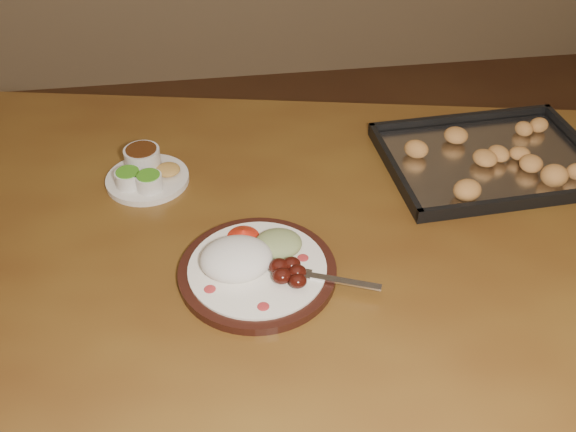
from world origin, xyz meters
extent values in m
cube|color=brown|center=(0.23, -0.04, 0.73)|extent=(1.65, 1.19, 0.04)
cylinder|color=#532A19|center=(-0.36, 0.47, 0.35)|extent=(0.07, 0.07, 0.71)
cylinder|color=black|center=(0.14, -0.13, 0.76)|extent=(0.25, 0.25, 0.01)
cylinder|color=white|center=(0.14, -0.13, 0.77)|extent=(0.22, 0.22, 0.01)
ellipsoid|color=#AF2A2C|center=(0.07, -0.17, 0.77)|extent=(0.02, 0.02, 0.00)
ellipsoid|color=#AF2A2C|center=(0.14, -0.21, 0.77)|extent=(0.02, 0.02, 0.00)
ellipsoid|color=#AF2A2C|center=(0.22, -0.12, 0.77)|extent=(0.02, 0.02, 0.00)
ellipsoid|color=#AF2A2C|center=(0.08, -0.08, 0.77)|extent=(0.02, 0.02, 0.00)
ellipsoid|color=white|center=(0.11, -0.12, 0.78)|extent=(0.14, 0.13, 0.05)
ellipsoid|color=#4A110A|center=(0.18, -0.17, 0.78)|extent=(0.03, 0.03, 0.02)
ellipsoid|color=#4A110A|center=(0.20, -0.16, 0.78)|extent=(0.03, 0.03, 0.02)
ellipsoid|color=#4A110A|center=(0.19, -0.14, 0.78)|extent=(0.03, 0.03, 0.02)
ellipsoid|color=#4A110A|center=(0.20, -0.18, 0.78)|extent=(0.03, 0.03, 0.02)
ellipsoid|color=#4A110A|center=(0.18, -0.15, 0.78)|extent=(0.03, 0.03, 0.02)
ellipsoid|color=tan|center=(0.18, -0.09, 0.78)|extent=(0.10, 0.09, 0.03)
cone|color=red|center=(0.13, -0.06, 0.78)|extent=(0.06, 0.06, 0.02)
cube|color=silver|center=(0.27, -0.18, 0.77)|extent=(0.11, 0.06, 0.00)
cube|color=silver|center=(0.21, -0.16, 0.77)|extent=(0.04, 0.03, 0.00)
cylinder|color=silver|center=(0.19, -0.16, 0.77)|extent=(0.03, 0.01, 0.00)
cylinder|color=silver|center=(0.19, -0.15, 0.77)|extent=(0.03, 0.01, 0.00)
cylinder|color=silver|center=(0.19, -0.15, 0.77)|extent=(0.03, 0.01, 0.00)
cylinder|color=silver|center=(0.19, -0.14, 0.77)|extent=(0.03, 0.01, 0.00)
cylinder|color=silver|center=(-0.03, 0.14, 0.76)|extent=(0.15, 0.15, 0.01)
cylinder|color=silver|center=(-0.06, 0.12, 0.78)|extent=(0.05, 0.05, 0.03)
cylinder|color=#42941D|center=(-0.06, 0.12, 0.79)|extent=(0.04, 0.04, 0.00)
cylinder|color=silver|center=(-0.03, 0.11, 0.78)|extent=(0.05, 0.05, 0.03)
cylinder|color=#42941D|center=(-0.03, 0.11, 0.79)|extent=(0.04, 0.04, 0.00)
cylinder|color=silver|center=(-0.04, 0.18, 0.78)|extent=(0.07, 0.07, 0.04)
cylinder|color=#3E1E0B|center=(-0.04, 0.18, 0.80)|extent=(0.06, 0.06, 0.00)
ellipsoid|color=gold|center=(0.01, 0.15, 0.77)|extent=(0.05, 0.05, 0.02)
cube|color=black|center=(0.62, 0.11, 0.75)|extent=(0.41, 0.31, 0.01)
cube|color=black|center=(0.61, 0.25, 0.77)|extent=(0.40, 0.03, 0.02)
cube|color=black|center=(0.63, -0.03, 0.77)|extent=(0.40, 0.03, 0.02)
cube|color=black|center=(0.42, 0.10, 0.77)|extent=(0.03, 0.29, 0.02)
cube|color=silver|center=(0.62, 0.11, 0.76)|extent=(0.39, 0.28, 0.00)
ellipsoid|color=#B4843F|center=(0.67, 0.11, 0.78)|extent=(0.04, 0.04, 0.03)
ellipsoid|color=#B4843F|center=(0.70, 0.15, 0.78)|extent=(0.06, 0.06, 0.03)
ellipsoid|color=#B4843F|center=(0.64, 0.19, 0.78)|extent=(0.06, 0.06, 0.03)
ellipsoid|color=#B4843F|center=(0.60, 0.16, 0.78)|extent=(0.05, 0.05, 0.03)
ellipsoid|color=#B4843F|center=(0.56, 0.17, 0.78)|extent=(0.06, 0.06, 0.03)
ellipsoid|color=#B4843F|center=(0.57, 0.12, 0.78)|extent=(0.05, 0.05, 0.03)
ellipsoid|color=#B4843F|center=(0.52, 0.09, 0.78)|extent=(0.05, 0.05, 0.03)
ellipsoid|color=#B4843F|center=(0.58, 0.04, 0.78)|extent=(0.06, 0.06, 0.03)
ellipsoid|color=#B4843F|center=(0.60, 0.06, 0.78)|extent=(0.05, 0.05, 0.03)
ellipsoid|color=#B4843F|center=(0.66, 0.05, 0.78)|extent=(0.06, 0.06, 0.03)
ellipsoid|color=#B4843F|center=(0.66, 0.09, 0.78)|extent=(0.06, 0.06, 0.03)
camera|label=1|loc=(0.09, -0.84, 1.46)|focal=40.00mm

